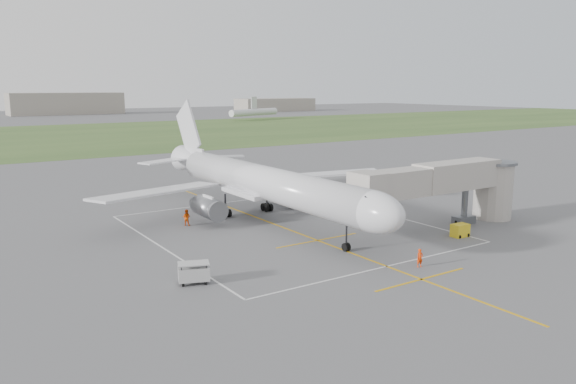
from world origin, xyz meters
TOP-DOWN VIEW (x-y plane):
  - ground at (0.00, 0.00)m, footprint 700.00×700.00m
  - grass_strip at (0.00, 130.00)m, footprint 700.00×120.00m
  - apron_markings at (0.00, -5.82)m, footprint 28.20×60.00m
  - airliner at (-0.00, 0.75)m, footprint 38.93×46.75m
  - jet_bridge at (15.72, -13.50)m, footprint 23.40×5.00m
  - gpu_unit at (13.13, -17.00)m, footprint 1.83×1.33m
  - baggage_cart at (-15.64, -14.68)m, footprint 2.77×2.20m
  - ramp_worker_nose at (2.24, -21.68)m, footprint 0.65×0.50m
  - ramp_worker_wing at (-8.48, 3.13)m, footprint 1.13×1.13m
  - distant_aircraft at (9.35, 172.61)m, footprint 210.33×28.14m

SIDE VIEW (x-z plane):
  - ground at x=0.00m, z-range 0.00..0.00m
  - apron_markings at x=0.00m, z-range 0.00..0.01m
  - grass_strip at x=0.00m, z-range 0.00..0.02m
  - gpu_unit at x=13.13m, z-range -0.01..1.32m
  - ramp_worker_nose at x=2.24m, z-range 0.00..1.61m
  - baggage_cart at x=-15.64m, z-range 0.02..1.70m
  - ramp_worker_wing at x=-8.48m, z-range 0.00..1.85m
  - distant_aircraft at x=9.35m, z-range -0.84..8.01m
  - airliner at x=0.00m, z-range -2.37..11.15m
  - jet_bridge at x=15.72m, z-range 1.14..8.34m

